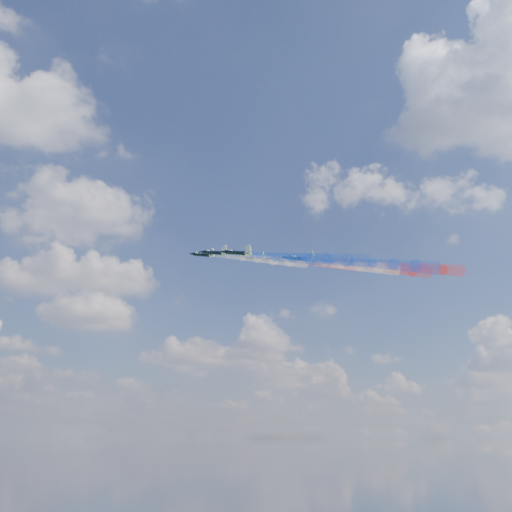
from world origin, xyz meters
name	(u,v)px	position (x,y,z in m)	size (l,w,h in m)	color
jet_lead	(202,255)	(-14.43, -5.02, 168.36)	(8.22, 10.28, 2.74)	black
trail_lead	(258,259)	(-3.72, -21.88, 164.03)	(3.43, 31.80, 3.43)	white
jet_inner_left	(214,253)	(-16.69, -20.99, 164.48)	(8.22, 10.28, 2.74)	black
trail_inner_left	(276,257)	(-5.99, -37.85, 160.16)	(3.43, 31.80, 3.43)	blue
jet_inner_right	(252,258)	(0.50, -8.66, 168.14)	(8.22, 10.28, 2.74)	black
trail_inner_right	(310,262)	(11.21, -25.52, 163.81)	(3.43, 31.80, 3.43)	red
jet_outer_left	(237,253)	(-16.59, -36.90, 160.25)	(8.22, 10.28, 2.74)	black
trail_outer_left	(306,257)	(-5.88, -53.76, 155.92)	(3.43, 31.80, 3.43)	blue
jet_center_third	(277,260)	(1.09, -24.43, 163.41)	(8.22, 10.28, 2.74)	black
trail_center_third	(341,265)	(11.79, -41.29, 159.09)	(3.43, 31.80, 3.43)	white
jet_outer_right	(315,264)	(18.41, -16.13, 166.47)	(8.22, 10.28, 2.74)	black
trail_outer_right	(377,268)	(29.12, -32.99, 162.15)	(3.43, 31.80, 3.43)	red
jet_rear_left	(298,258)	(-1.87, -42.65, 158.99)	(8.22, 10.28, 2.74)	black
trail_rear_left	(372,263)	(8.84, -59.51, 154.66)	(3.43, 31.80, 3.43)	blue
jet_rear_right	(336,262)	(17.02, -30.08, 163.40)	(8.22, 10.28, 2.74)	black
trail_rear_right	(403,267)	(27.73, -46.94, 159.07)	(3.43, 31.80, 3.43)	red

